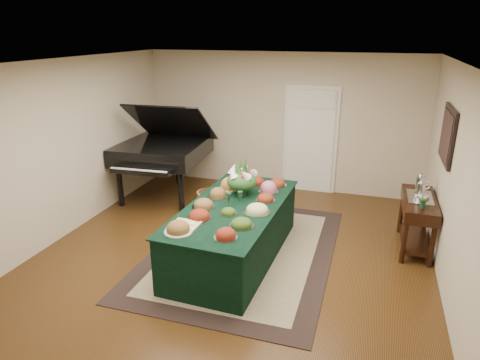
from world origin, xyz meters
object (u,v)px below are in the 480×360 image
(floral_centerpiece, at_px, (242,177))
(mahogany_sideboard, at_px, (418,210))
(grand_piano, at_px, (163,150))
(buffet_table, at_px, (234,232))

(floral_centerpiece, xyz_separation_m, mahogany_sideboard, (2.49, 0.62, -0.45))
(grand_piano, distance_m, mahogany_sideboard, 4.58)
(buffet_table, relative_size, mahogany_sideboard, 2.21)
(buffet_table, xyz_separation_m, floral_centerpiece, (-0.02, 0.44, 0.66))
(buffet_table, distance_m, floral_centerpiece, 0.80)
(buffet_table, bearing_deg, mahogany_sideboard, 23.31)
(floral_centerpiece, relative_size, grand_piano, 0.24)
(mahogany_sideboard, bearing_deg, floral_centerpiece, -166.00)
(grand_piano, bearing_deg, buffet_table, -42.38)
(buffet_table, xyz_separation_m, grand_piano, (-2.03, 1.85, 0.54))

